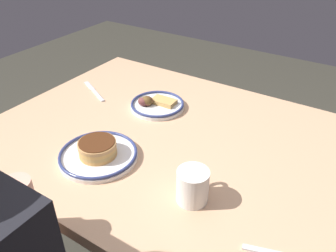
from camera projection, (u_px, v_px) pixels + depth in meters
The scene contains 5 objects.
dining_table at pixel (163, 154), 1.26m from camera, with size 1.23×0.97×0.76m.
plate_near_main at pixel (156, 104), 1.36m from camera, with size 0.22×0.22×0.05m.
plate_center_pancakes at pixel (98, 153), 1.08m from camera, with size 0.25×0.25×0.06m.
coffee_mug at pixel (193, 185), 0.91m from camera, with size 0.09×0.12×0.10m.
butter_knife at pixel (94, 91), 1.49m from camera, with size 0.20×0.11×0.01m.
Camera 1 is at (-0.56, 0.83, 1.44)m, focal length 36.14 mm.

